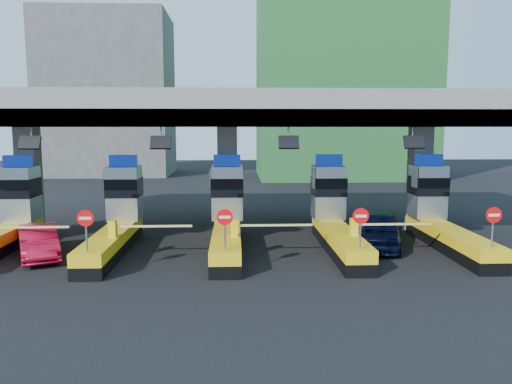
{
  "coord_description": "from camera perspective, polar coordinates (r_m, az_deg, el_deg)",
  "views": [
    {
      "loc": [
        0.37,
        -22.49,
        5.53
      ],
      "look_at": [
        1.34,
        0.0,
        2.55
      ],
      "focal_mm": 35.0,
      "sensor_mm": 36.0,
      "label": 1
    }
  ],
  "objects": [
    {
      "name": "ground",
      "position": [
        23.16,
        -3.32,
        -6.29
      ],
      "size": [
        120.0,
        120.0,
        0.0
      ],
      "primitive_type": "plane",
      "color": "black",
      "rests_on": "ground"
    },
    {
      "name": "toll_canopy",
      "position": [
        25.37,
        -3.33,
        8.88
      ],
      "size": [
        28.0,
        12.09,
        7.0
      ],
      "color": "slate",
      "rests_on": "ground"
    },
    {
      "name": "toll_lane_far_left",
      "position": [
        25.36,
        -26.58,
        -2.65
      ],
      "size": [
        4.43,
        8.0,
        4.16
      ],
      "color": "black",
      "rests_on": "ground"
    },
    {
      "name": "toll_lane_left",
      "position": [
        23.76,
        -15.5,
        -2.76
      ],
      "size": [
        4.43,
        8.0,
        4.16
      ],
      "color": "black",
      "rests_on": "ground"
    },
    {
      "name": "toll_lane_center",
      "position": [
        23.15,
        -3.33,
        -2.77
      ],
      "size": [
        4.43,
        8.0,
        4.16
      ],
      "color": "black",
      "rests_on": "ground"
    },
    {
      "name": "toll_lane_right",
      "position": [
        23.6,
        8.91,
        -2.64
      ],
      "size": [
        4.43,
        8.0,
        4.16
      ],
      "color": "black",
      "rests_on": "ground"
    },
    {
      "name": "toll_lane_far_right",
      "position": [
        25.07,
        20.2,
        -2.43
      ],
      "size": [
        4.43,
        8.0,
        4.16
      ],
      "color": "black",
      "rests_on": "ground"
    },
    {
      "name": "bg_building_scaffold",
      "position": [
        56.36,
        9.87,
        16.07
      ],
      "size": [
        18.0,
        12.0,
        28.0
      ],
      "primitive_type": "cube",
      "color": "#1E5926",
      "rests_on": "ground"
    },
    {
      "name": "bg_building_concrete",
      "position": [
        60.33,
        -16.51,
        10.52
      ],
      "size": [
        14.0,
        10.0,
        18.0
      ],
      "primitive_type": "cube",
      "color": "#4C4C49",
      "rests_on": "ground"
    },
    {
      "name": "van",
      "position": [
        23.62,
        13.96,
        -4.19
      ],
      "size": [
        3.32,
        5.19,
        1.64
      ],
      "primitive_type": "imported",
      "rotation": [
        0.0,
        0.0,
        -0.31
      ],
      "color": "black",
      "rests_on": "ground"
    },
    {
      "name": "red_car",
      "position": [
        23.07,
        -23.62,
        -5.23
      ],
      "size": [
        3.04,
        4.39,
        1.37
      ],
      "primitive_type": "imported",
      "rotation": [
        0.0,
        0.0,
        0.43
      ],
      "color": "#B20D2A",
      "rests_on": "ground"
    }
  ]
}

